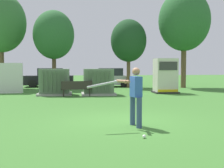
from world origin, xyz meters
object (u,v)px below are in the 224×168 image
(sports_ball, at_px, (144,136))
(parked_car_leftmost, at_px, (50,78))
(generator_enclosure, at_px, (165,76))
(transformer_mid_west, at_px, (98,82))
(parked_car_left_of_center, at_px, (109,78))
(park_bench, at_px, (77,87))
(batter, at_px, (134,94))
(transformer_west, at_px, (55,82))

(sports_ball, relative_size, parked_car_leftmost, 0.02)
(sports_ball, bearing_deg, parked_car_leftmost, 101.96)
(generator_enclosure, bearing_deg, transformer_mid_west, -171.45)
(parked_car_left_of_center, bearing_deg, sports_ball, -93.89)
(transformer_mid_west, height_order, parked_car_left_of_center, same)
(park_bench, height_order, batter, batter)
(generator_enclosure, bearing_deg, parked_car_left_of_center, 115.07)
(transformer_west, xyz_separation_m, batter, (3.01, -9.83, 0.19))
(batter, relative_size, parked_car_left_of_center, 0.41)
(batter, height_order, parked_car_leftmost, batter)
(parked_car_leftmost, bearing_deg, parked_car_left_of_center, -5.56)
(transformer_west, bearing_deg, park_bench, -40.49)
(park_bench, relative_size, parked_car_leftmost, 0.44)
(transformer_mid_west, height_order, batter, batter)
(transformer_west, relative_size, park_bench, 1.14)
(batter, distance_m, parked_car_leftmost, 17.67)
(batter, bearing_deg, park_bench, 100.79)
(transformer_mid_west, bearing_deg, parked_car_leftmost, 115.59)
(batter, bearing_deg, transformer_west, 107.01)
(transformer_west, distance_m, transformer_mid_west, 2.71)
(generator_enclosure, relative_size, parked_car_leftmost, 0.54)
(sports_ball, distance_m, parked_car_left_of_center, 18.17)
(generator_enclosure, distance_m, sports_ball, 12.44)
(transformer_west, relative_size, parked_car_leftmost, 0.50)
(transformer_west, bearing_deg, sports_ball, -75.15)
(transformer_mid_west, xyz_separation_m, batter, (0.31, -9.56, 0.19))
(parked_car_leftmost, bearing_deg, sports_ball, -78.04)
(generator_enclosure, xyz_separation_m, parked_car_left_of_center, (-3.03, 6.47, -0.38))
(generator_enclosure, xyz_separation_m, sports_ball, (-4.26, -11.64, -1.09))
(transformer_west, xyz_separation_m, sports_ball, (2.98, -11.22, -0.74))
(transformer_mid_west, xyz_separation_m, park_bench, (-1.35, -0.89, -0.25))
(transformer_west, relative_size, batter, 1.21)
(park_bench, height_order, parked_car_left_of_center, parked_car_left_of_center)
(park_bench, relative_size, parked_car_left_of_center, 0.43)
(sports_ball, xyz_separation_m, parked_car_left_of_center, (1.23, 18.11, 0.71))
(transformer_mid_west, relative_size, sports_ball, 23.33)
(sports_ball, height_order, parked_car_leftmost, parked_car_leftmost)
(park_bench, bearing_deg, parked_car_leftmost, 105.20)
(transformer_west, bearing_deg, parked_car_leftmost, 97.46)
(batter, bearing_deg, transformer_mid_west, 91.83)
(transformer_mid_west, relative_size, parked_car_left_of_center, 0.49)
(batter, height_order, sports_ball, batter)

